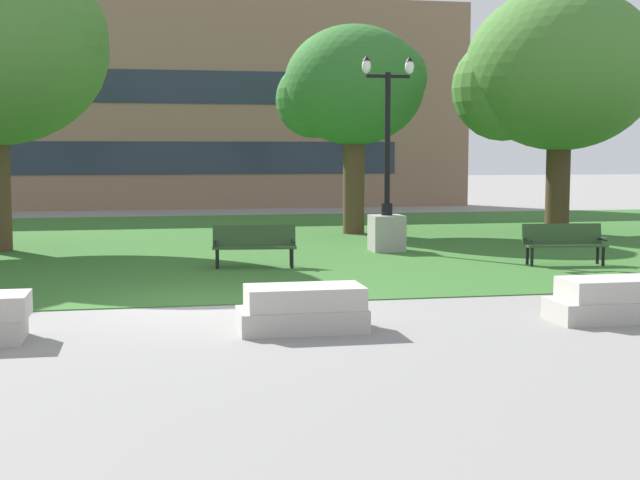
# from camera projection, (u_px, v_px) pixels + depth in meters

# --- Properties ---
(ground_plane) EXTENTS (140.00, 140.00, 0.00)m
(ground_plane) POSITION_uv_depth(u_px,v_px,m) (206.00, 306.00, 14.62)
(ground_plane) COLOR gray
(grass_lawn) EXTENTS (40.00, 20.00, 0.02)m
(grass_lawn) POSITION_uv_depth(u_px,v_px,m) (182.00, 243.00, 24.38)
(grass_lawn) COLOR #336628
(grass_lawn) RESTS_ON ground
(concrete_block_left) EXTENTS (1.80, 0.90, 0.64)m
(concrete_block_left) POSITION_uv_depth(u_px,v_px,m) (303.00, 309.00, 12.62)
(concrete_block_left) COLOR #B2ADA3
(concrete_block_left) RESTS_ON ground
(concrete_block_right) EXTENTS (1.84, 0.90, 0.64)m
(concrete_block_right) POSITION_uv_depth(u_px,v_px,m) (613.00, 300.00, 13.38)
(concrete_block_right) COLOR #B2ADA3
(concrete_block_right) RESTS_ON ground
(park_bench_near_right) EXTENTS (1.85, 0.73, 0.90)m
(park_bench_near_right) POSITION_uv_depth(u_px,v_px,m) (564.00, 241.00, 19.68)
(park_bench_near_right) COLOR #284723
(park_bench_near_right) RESTS_ON grass_lawn
(park_bench_far_left) EXTENTS (1.85, 0.72, 0.90)m
(park_bench_far_left) POSITION_uv_depth(u_px,v_px,m) (254.00, 243.00, 19.28)
(park_bench_far_left) COLOR #284723
(park_bench_far_left) RESTS_ON grass_lawn
(lamp_post_left) EXTENTS (1.32, 0.80, 4.84)m
(lamp_post_left) POSITION_uv_depth(u_px,v_px,m) (387.00, 212.00, 22.30)
(lamp_post_left) COLOR gray
(lamp_post_left) RESTS_ON grass_lawn
(tree_far_left) EXTENTS (6.05, 5.76, 7.40)m
(tree_far_left) POSITION_uv_depth(u_px,v_px,m) (558.00, 72.00, 26.84)
(tree_far_left) COLOR #42301E
(tree_far_left) RESTS_ON grass_lawn
(tree_far_right) EXTENTS (4.42, 4.21, 6.25)m
(tree_far_right) POSITION_uv_depth(u_px,v_px,m) (352.00, 88.00, 26.65)
(tree_far_right) COLOR #4C3823
(tree_far_right) RESTS_ON grass_lawn
(building_facade_distant) EXTENTS (27.81, 1.03, 9.11)m
(building_facade_distant) POSITION_uv_depth(u_px,v_px,m) (156.00, 103.00, 37.99)
(building_facade_distant) COLOR #8E6B56
(building_facade_distant) RESTS_ON ground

